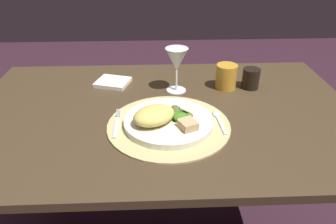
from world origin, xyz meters
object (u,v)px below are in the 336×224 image
dinner_plate (169,122)px  wine_glass (177,61)px  dining_table (163,141)px  fork (117,124)px  spoon (218,118)px  amber_tumbler (226,77)px  dark_tumbler (251,78)px  napkin (113,82)px

dinner_plate → wine_glass: (0.04, 0.24, 0.10)m
dining_table → wine_glass: size_ratio=7.90×
fork → spoon: spoon is taller
wine_glass → amber_tumbler: size_ratio=1.79×
amber_tumbler → dark_tumbler: size_ratio=1.21×
spoon → wine_glass: bearing=118.4°
fork → spoon: size_ratio=1.19×
dining_table → amber_tumbler: amber_tumbler is taller
napkin → amber_tumbler: size_ratio=1.32×
fork → spoon: (0.31, 0.02, 0.00)m
spoon → wine_glass: size_ratio=0.85×
dining_table → wine_glass: 0.29m
dinner_plate → napkin: (-0.20, 0.31, -0.01)m
fork → napkin: 0.31m
dining_table → dinner_plate: dinner_plate is taller
dining_table → dinner_plate: size_ratio=4.74×
fork → wine_glass: 0.33m
wine_glass → napkin: bearing=163.8°
dark_tumbler → napkin: bearing=173.9°
fork → amber_tumbler: amber_tumbler is taller
dining_table → dark_tumbler: (0.33, 0.16, 0.16)m
fork → amber_tumbler: (0.38, 0.26, 0.04)m
spoon → wine_glass: wine_glass is taller
dinner_plate → dark_tumbler: size_ratio=3.60×
spoon → dark_tumbler: dark_tumbler is taller
napkin → dark_tumbler: (0.52, -0.05, 0.03)m
dining_table → amber_tumbler: 0.34m
napkin → wine_glass: bearing=-16.2°
fork → dark_tumbler: size_ratio=2.18×
spoon → napkin: bearing=141.3°
amber_tumbler → wine_glass: bearing=-174.6°
amber_tumbler → spoon: bearing=-106.4°
spoon → amber_tumbler: bearing=73.6°
wine_glass → dark_tumbler: size_ratio=2.16×
wine_glass → amber_tumbler: (0.19, 0.02, -0.07)m
dinner_plate → spoon: 0.16m
wine_glass → dark_tumbler: bearing=3.0°
fork → wine_glass: bearing=50.5°
wine_glass → amber_tumbler: wine_glass is taller
dark_tumbler → dining_table: bearing=-154.6°
dining_table → dark_tumbler: size_ratio=17.08×
dark_tumbler → spoon: bearing=-124.8°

